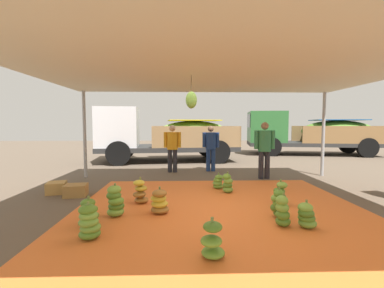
% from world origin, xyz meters
% --- Properties ---
extents(ground_plane, '(40.00, 40.00, 0.00)m').
position_xyz_m(ground_plane, '(0.00, 3.00, 0.00)').
color(ground_plane, brown).
extents(tarp_orange, '(5.64, 5.18, 0.01)m').
position_xyz_m(tarp_orange, '(0.00, 0.00, 0.01)').
color(tarp_orange, orange).
rests_on(tarp_orange, ground).
extents(tent_canopy, '(8.00, 7.00, 2.76)m').
position_xyz_m(tent_canopy, '(-0.00, -0.08, 2.68)').
color(tent_canopy, '#9EA0A5').
rests_on(tent_canopy, ground).
extents(banana_bunch_0, '(0.41, 0.42, 0.60)m').
position_xyz_m(banana_bunch_0, '(-1.93, -0.36, 0.27)').
color(banana_bunch_0, '#75A83D').
rests_on(banana_bunch_0, tarp_orange).
extents(banana_bunch_1, '(0.37, 0.37, 0.42)m').
position_xyz_m(banana_bunch_1, '(0.18, 1.62, 0.18)').
color(banana_bunch_1, '#60932D').
rests_on(banana_bunch_1, tarp_orange).
extents(banana_bunch_2, '(0.35, 0.37, 0.52)m').
position_xyz_m(banana_bunch_2, '(-0.36, -1.92, 0.22)').
color(banana_bunch_2, '#60932D').
rests_on(banana_bunch_2, tarp_orange).
extents(banana_bunch_3, '(0.41, 0.40, 0.55)m').
position_xyz_m(banana_bunch_3, '(-1.62, 0.42, 0.24)').
color(banana_bunch_3, '#996628').
rests_on(banana_bunch_3, tarp_orange).
extents(banana_bunch_4, '(0.32, 0.31, 0.54)m').
position_xyz_m(banana_bunch_4, '(0.97, -0.52, 0.24)').
color(banana_bunch_4, '#477523').
rests_on(banana_bunch_4, tarp_orange).
extents(banana_bunch_5, '(0.47, 0.47, 0.50)m').
position_xyz_m(banana_bunch_5, '(-1.16, -0.23, 0.22)').
color(banana_bunch_5, '#996628').
rests_on(banana_bunch_5, tarp_orange).
extents(banana_bunch_6, '(0.39, 0.37, 0.55)m').
position_xyz_m(banana_bunch_6, '(-2.07, -1.31, 0.24)').
color(banana_bunch_6, '#518428').
rests_on(banana_bunch_6, tarp_orange).
extents(banana_bunch_7, '(0.33, 0.34, 0.55)m').
position_xyz_m(banana_bunch_7, '(0.88, -0.95, 0.25)').
color(banana_bunch_7, '#518428').
rests_on(banana_bunch_7, tarp_orange).
extents(banana_bunch_8, '(0.33, 0.33, 0.51)m').
position_xyz_m(banana_bunch_8, '(0.36, 1.21, 0.23)').
color(banana_bunch_8, '#6B9E38').
rests_on(banana_bunch_8, tarp_orange).
extents(banana_bunch_9, '(0.40, 0.39, 0.49)m').
position_xyz_m(banana_bunch_9, '(-2.24, -0.82, 0.22)').
color(banana_bunch_9, '#75A83D').
rests_on(banana_bunch_9, tarp_orange).
extents(banana_bunch_10, '(0.41, 0.40, 0.45)m').
position_xyz_m(banana_bunch_10, '(1.24, -1.02, 0.20)').
color(banana_bunch_10, '#6B9E38').
rests_on(banana_bunch_10, tarp_orange).
extents(banana_bunch_11, '(0.37, 0.37, 0.55)m').
position_xyz_m(banana_bunch_11, '(1.25, 0.13, 0.24)').
color(banana_bunch_11, '#75A83D').
rests_on(banana_bunch_11, tarp_orange).
extents(cargo_truck_main, '(6.36, 3.15, 2.40)m').
position_xyz_m(cargo_truck_main, '(-1.62, 7.03, 1.22)').
color(cargo_truck_main, '#2D2D2D').
rests_on(cargo_truck_main, ground).
extents(cargo_truck_far, '(7.24, 3.39, 2.40)m').
position_xyz_m(cargo_truck_far, '(6.27, 9.43, 1.24)').
color(cargo_truck_far, '#2D2D2D').
rests_on(cargo_truck_far, ground).
extents(worker_0, '(0.59, 0.36, 1.62)m').
position_xyz_m(worker_0, '(0.26, 4.27, 0.95)').
color(worker_0, navy).
rests_on(worker_0, ground).
extents(worker_1, '(0.63, 0.39, 1.73)m').
position_xyz_m(worker_1, '(1.77, 2.89, 1.01)').
color(worker_1, '#26262D').
rests_on(worker_1, ground).
extents(worker_2, '(0.60, 0.37, 1.64)m').
position_xyz_m(worker_2, '(-1.09, 4.10, 0.96)').
color(worker_2, '#26262D').
rests_on(worker_2, ground).
extents(crate_0, '(0.51, 0.52, 0.27)m').
position_xyz_m(crate_0, '(-3.78, 1.32, 0.14)').
color(crate_0, '#B78947').
rests_on(crate_0, ground).
extents(crate_1, '(0.55, 0.49, 0.27)m').
position_xyz_m(crate_1, '(-3.20, 1.04, 0.14)').
color(crate_1, olive).
rests_on(crate_1, ground).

